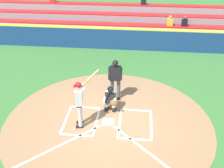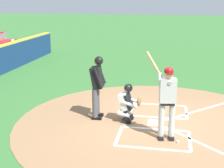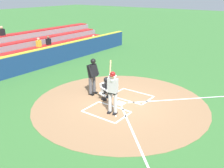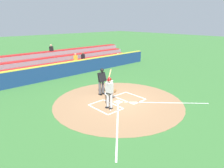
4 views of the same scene
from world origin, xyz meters
name	(u,v)px [view 3 (image 3 of 4)]	position (x,y,z in m)	size (l,w,h in m)	color
ground_plane	(120,104)	(0.00, 0.00, 0.00)	(120.00, 120.00, 0.00)	#387033
dirt_circle	(120,103)	(0.00, 0.00, 0.01)	(8.00, 8.00, 0.01)	#99704C
home_plate_and_chalk	(136,108)	(0.00, 0.88, 0.01)	(7.93, 4.91, 0.01)	white
batter	(113,89)	(1.00, 0.29, 1.10)	(0.87, 0.83, 2.13)	#BCBCBC
catcher	(106,88)	(-0.01, -0.81, 0.59)	(0.59, 0.65, 1.13)	black
plate_umpire	(93,74)	(-0.11, -1.72, 1.08)	(0.59, 0.41, 1.86)	#4C4C51
baseball	(116,116)	(1.19, 0.60, 0.04)	(0.07, 0.07, 0.07)	white
backstop_wall	(20,64)	(0.00, -7.50, 0.65)	(22.00, 0.36, 1.31)	navy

